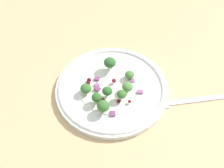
{
  "coord_description": "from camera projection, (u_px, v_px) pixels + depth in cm",
  "views": [
    {
      "loc": [
        41.35,
        -8.79,
        55.69
      ],
      "look_at": [
        0.13,
        1.57,
        2.7
      ],
      "focal_mm": 49.71,
      "sensor_mm": 36.0,
      "label": 1
    }
  ],
  "objects": [
    {
      "name": "dressing_pool",
      "position": [
        112.0,
        88.0,
        0.69
      ],
      "size": [
        14.6,
        14.6,
        0.2
      ],
      "primitive_type": "cylinder",
      "color": "white",
      "rests_on": "plate"
    },
    {
      "name": "broccoli_floret_6",
      "position": [
        122.0,
        94.0,
        0.66
      ],
      "size": [
        2.04,
        2.04,
        2.07
      ],
      "color": "#ADD18E",
      "rests_on": "plate"
    },
    {
      "name": "cranberry_3",
      "position": [
        103.0,
        100.0,
        0.66
      ],
      "size": [
        0.93,
        0.93,
        0.93
      ],
      "primitive_type": "sphere",
      "color": "maroon",
      "rests_on": "plate"
    },
    {
      "name": "broccoli_floret_0",
      "position": [
        97.0,
        98.0,
        0.65
      ],
      "size": [
        2.16,
        2.16,
        2.19
      ],
      "color": "#9EC684",
      "rests_on": "plate"
    },
    {
      "name": "ground_plane",
      "position": [
        105.0,
        95.0,
        0.71
      ],
      "size": [
        180.0,
        180.0,
        2.0
      ],
      "primitive_type": "cube",
      "color": "tan"
    },
    {
      "name": "broccoli_floret_1",
      "position": [
        110.0,
        63.0,
        0.71
      ],
      "size": [
        2.77,
        2.77,
        2.81
      ],
      "color": "#ADD18E",
      "rests_on": "plate"
    },
    {
      "name": "onion_bit_2",
      "position": [
        140.0,
        92.0,
        0.68
      ],
      "size": [
        1.14,
        1.43,
        0.5
      ],
      "primitive_type": "cube",
      "rotation": [
        0.0,
        0.0,
        1.29
      ],
      "color": "#A35B93",
      "rests_on": "plate"
    },
    {
      "name": "cranberry_0",
      "position": [
        130.0,
        101.0,
        0.66
      ],
      "size": [
        0.71,
        0.71,
        0.71
      ],
      "primitive_type": "sphere",
      "color": "maroon",
      "rests_on": "plate"
    },
    {
      "name": "plate",
      "position": [
        112.0,
        89.0,
        0.69
      ],
      "size": [
        25.18,
        25.18,
        1.7
      ],
      "color": "white",
      "rests_on": "ground_plane"
    },
    {
      "name": "broccoli_floret_4",
      "position": [
        127.0,
        87.0,
        0.67
      ],
      "size": [
        2.38,
        2.38,
        2.41
      ],
      "color": "#8EB77A",
      "rests_on": "plate"
    },
    {
      "name": "broccoli_floret_7",
      "position": [
        105.0,
        92.0,
        0.66
      ],
      "size": [
        2.18,
        2.18,
        2.21
      ],
      "color": "#9EC684",
      "rests_on": "plate"
    },
    {
      "name": "onion_bit_0",
      "position": [
        97.0,
        89.0,
        0.68
      ],
      "size": [
        1.56,
        1.55,
        0.55
      ],
      "primitive_type": "cube",
      "rotation": [
        0.0,
        0.0,
        2.32
      ],
      "color": "#843D75",
      "rests_on": "plate"
    },
    {
      "name": "onion_bit_4",
      "position": [
        97.0,
        85.0,
        0.69
      ],
      "size": [
        1.24,
        1.28,
        0.39
      ],
      "primitive_type": "cube",
      "rotation": [
        0.0,
        0.0,
        0.42
      ],
      "color": "#A35B93",
      "rests_on": "plate"
    },
    {
      "name": "cranberry_1",
      "position": [
        119.0,
        101.0,
        0.66
      ],
      "size": [
        0.85,
        0.85,
        0.85
      ],
      "primitive_type": "sphere",
      "color": "#4C0A14",
      "rests_on": "plate"
    },
    {
      "name": "broccoli_floret_2",
      "position": [
        103.0,
        106.0,
        0.64
      ],
      "size": [
        2.68,
        2.68,
        2.71
      ],
      "color": "#8EB77A",
      "rests_on": "plate"
    },
    {
      "name": "fork",
      "position": [
        188.0,
        101.0,
        0.68
      ],
      "size": [
        3.6,
        18.69,
        0.5
      ],
      "color": "silver",
      "rests_on": "ground_plane"
    },
    {
      "name": "broccoli_floret_5",
      "position": [
        86.0,
        90.0,
        0.67
      ],
      "size": [
        2.41,
        2.41,
        2.44
      ],
      "color": "#9EC684",
      "rests_on": "plate"
    },
    {
      "name": "broccoli_floret_3",
      "position": [
        129.0,
        75.0,
        0.7
      ],
      "size": [
        2.09,
        2.09,
        2.11
      ],
      "color": "#9EC684",
      "rests_on": "plate"
    },
    {
      "name": "onion_bit_1",
      "position": [
        114.0,
        113.0,
        0.65
      ],
      "size": [
        1.39,
        1.3,
        0.41
      ],
      "primitive_type": "cube",
      "rotation": [
        0.0,
        0.0,
        2.94
      ],
      "color": "#843D75",
      "rests_on": "plate"
    },
    {
      "name": "cranberry_4",
      "position": [
        114.0,
        81.0,
        0.69
      ],
      "size": [
        0.96,
        0.96,
        0.96
      ],
      "primitive_type": "sphere",
      "color": "maroon",
      "rests_on": "plate"
    },
    {
      "name": "cranberry_5",
      "position": [
        88.0,
        83.0,
        0.69
      ],
      "size": [
        0.93,
        0.93,
        0.93
      ],
      "primitive_type": "sphere",
      "color": "#4C0A14",
      "rests_on": "plate"
    },
    {
      "name": "onion_bit_5",
      "position": [
        132.0,
        81.0,
        0.7
      ],
      "size": [
        1.17,
        1.27,
        0.53
      ],
      "primitive_type": "cube",
      "rotation": [
        0.0,
        0.0,
        2.93
      ],
      "color": "#A35B93",
      "rests_on": "plate"
    },
    {
      "name": "cranberry_2",
      "position": [
        89.0,
        80.0,
        0.7
      ],
      "size": [
        0.95,
        0.95,
        0.95
      ],
      "primitive_type": "sphere",
      "color": "#4C0A14",
      "rests_on": "plate"
    },
    {
      "name": "onion_bit_3",
      "position": [
        97.0,
        79.0,
        0.7
      ],
      "size": [
        1.26,
        1.34,
        0.36
      ],
      "primitive_type": "cube",
      "rotation": [
        0.0,
        0.0,
        2.83
      ],
      "color": "#843D75",
      "rests_on": "plate"
    }
  ]
}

